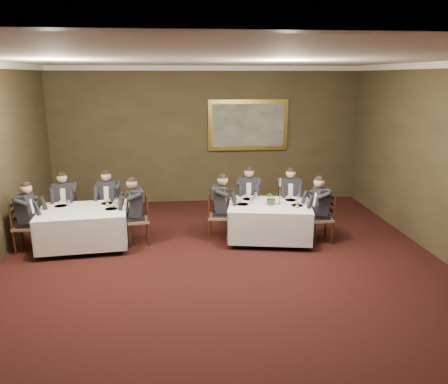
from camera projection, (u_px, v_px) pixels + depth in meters
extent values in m
plane|color=black|center=(227.00, 286.00, 6.98)|extent=(10.00, 10.00, 0.00)
cube|color=silver|center=(227.00, 57.00, 6.08)|extent=(8.00, 10.00, 0.10)
cube|color=#352D1A|center=(207.00, 136.00, 11.34)|extent=(8.00, 0.10, 3.50)
cube|color=white|center=(206.00, 68.00, 10.85)|extent=(8.00, 0.10, 0.12)
cube|color=white|center=(398.00, 12.00, 1.33)|extent=(8.00, 0.10, 0.12)
cube|color=black|center=(270.00, 206.00, 8.75)|extent=(1.75, 1.43, 0.04)
cube|color=white|center=(270.00, 205.00, 8.74)|extent=(1.82, 1.50, 0.02)
cube|color=white|center=(269.00, 220.00, 8.83)|extent=(1.84, 1.53, 0.65)
cube|color=black|center=(82.00, 211.00, 8.40)|extent=(1.69, 1.33, 0.04)
cube|color=white|center=(82.00, 210.00, 8.39)|extent=(1.75, 1.40, 0.02)
cube|color=white|center=(84.00, 226.00, 8.47)|extent=(1.78, 1.42, 0.65)
cube|color=brown|center=(249.00, 205.00, 9.65)|extent=(0.50, 0.48, 0.05)
cube|color=black|center=(249.00, 192.00, 9.77)|extent=(0.38, 0.09, 0.54)
cube|color=black|center=(249.00, 189.00, 9.55)|extent=(0.46, 0.37, 0.55)
sphere|color=tan|center=(249.00, 172.00, 9.45)|extent=(0.24, 0.24, 0.21)
cube|color=brown|center=(289.00, 206.00, 9.58)|extent=(0.47, 0.45, 0.05)
cube|color=black|center=(288.00, 193.00, 9.70)|extent=(0.38, 0.05, 0.54)
cube|color=black|center=(289.00, 190.00, 9.49)|extent=(0.44, 0.34, 0.55)
sphere|color=tan|center=(290.00, 172.00, 9.39)|extent=(0.22, 0.22, 0.21)
cube|color=brown|center=(219.00, 216.00, 8.89)|extent=(0.46, 0.48, 0.05)
cube|color=black|center=(209.00, 205.00, 8.83)|extent=(0.07, 0.38, 0.54)
cube|color=black|center=(219.00, 198.00, 8.79)|extent=(0.35, 0.45, 0.55)
sphere|color=tan|center=(219.00, 180.00, 8.70)|extent=(0.23, 0.23, 0.21)
cube|color=brown|center=(321.00, 219.00, 8.74)|extent=(0.44, 0.46, 0.05)
cube|color=black|center=(331.00, 207.00, 8.70)|extent=(0.04, 0.38, 0.54)
cube|color=black|center=(322.00, 201.00, 8.64)|extent=(0.33, 0.43, 0.55)
sphere|color=tan|center=(323.00, 182.00, 8.54)|extent=(0.22, 0.22, 0.21)
cube|color=brown|center=(66.00, 212.00, 9.17)|extent=(0.47, 0.45, 0.05)
cube|color=black|center=(67.00, 198.00, 9.29)|extent=(0.38, 0.05, 0.54)
cube|color=black|center=(64.00, 195.00, 9.08)|extent=(0.44, 0.34, 0.55)
sphere|color=tan|center=(63.00, 177.00, 8.98)|extent=(0.22, 0.22, 0.21)
cube|color=brown|center=(110.00, 209.00, 9.34)|extent=(0.49, 0.48, 0.05)
cube|color=black|center=(111.00, 196.00, 9.46)|extent=(0.38, 0.08, 0.54)
cube|color=black|center=(108.00, 193.00, 9.24)|extent=(0.46, 0.37, 0.55)
sphere|color=tan|center=(107.00, 175.00, 9.14)|extent=(0.24, 0.24, 0.21)
cube|color=brown|center=(138.00, 220.00, 8.65)|extent=(0.48, 0.50, 0.05)
cube|color=black|center=(147.00, 208.00, 8.63)|extent=(0.09, 0.38, 0.54)
cube|color=black|center=(137.00, 202.00, 8.55)|extent=(0.37, 0.46, 0.55)
sphere|color=tan|center=(136.00, 183.00, 8.46)|extent=(0.24, 0.24, 0.21)
cube|color=brown|center=(26.00, 227.00, 8.27)|extent=(0.44, 0.46, 0.05)
cube|color=black|center=(15.00, 215.00, 8.19)|extent=(0.05, 0.38, 0.54)
cube|color=black|center=(24.00, 208.00, 8.17)|extent=(0.33, 0.43, 0.55)
sphere|color=tan|center=(22.00, 188.00, 8.07)|extent=(0.22, 0.22, 0.21)
imported|color=#2D5926|center=(272.00, 197.00, 8.67)|extent=(0.31, 0.28, 0.31)
cylinder|color=gold|center=(280.00, 203.00, 8.75)|extent=(0.08, 0.08, 0.02)
cylinder|color=gold|center=(280.00, 194.00, 8.70)|extent=(0.02, 0.02, 0.36)
cylinder|color=white|center=(280.00, 182.00, 8.64)|extent=(0.02, 0.02, 0.16)
cylinder|color=white|center=(248.00, 199.00, 9.10)|extent=(0.25, 0.25, 0.01)
cylinder|color=white|center=(247.00, 196.00, 9.24)|extent=(0.08, 0.08, 0.05)
cylinder|color=white|center=(256.00, 196.00, 9.10)|extent=(0.06, 0.06, 0.14)
cylinder|color=white|center=(61.00, 205.00, 8.63)|extent=(0.25, 0.25, 0.01)
cylinder|color=white|center=(63.00, 202.00, 8.77)|extent=(0.08, 0.08, 0.05)
cylinder|color=white|center=(69.00, 202.00, 8.63)|extent=(0.06, 0.06, 0.14)
cube|color=gold|center=(248.00, 125.00, 11.31)|extent=(2.07, 0.08, 1.31)
cube|color=#484C32|center=(248.00, 125.00, 11.27)|extent=(1.85, 0.01, 1.09)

